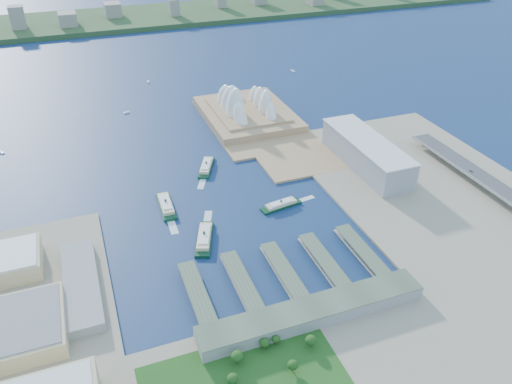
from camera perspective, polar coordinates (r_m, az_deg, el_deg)
name	(u,v)px	position (r m, az deg, el deg)	size (l,w,h in m)	color
ground	(243,234)	(528.56, -1.48, -4.79)	(3000.00, 3000.00, 0.00)	#0E2545
east_land	(460,212)	(602.95, 22.31, -2.17)	(240.00, 500.00, 3.00)	gray
peninsula	(253,122)	(770.96, -0.32, 8.00)	(135.00, 220.00, 3.00)	#A38059
far_shore	(119,19)	(1420.87, -15.40, 18.51)	(2200.00, 260.00, 12.00)	#2D4926
opera_house	(247,99)	(775.59, -1.02, 10.60)	(134.00, 180.00, 58.00)	white
toaster_building	(366,153)	(654.11, 12.48, 4.36)	(45.00, 155.00, 35.00)	gray
expressway	(511,201)	(632.97, 27.11, -0.94)	(26.00, 340.00, 11.85)	gray
ferry_wharves	(283,272)	(475.53, 3.16, -9.09)	(184.00, 90.00, 9.30)	#465540
terminal_building	(313,312)	(434.03, 6.52, -13.49)	(200.00, 28.00, 12.00)	gray
far_skyline	(118,7)	(1394.38, -15.49, 19.67)	(1900.00, 140.00, 55.00)	gray
ferry_a	(166,203)	(574.98, -10.27, -1.30)	(14.61, 57.39, 10.85)	#0D341D
ferry_b	(206,165)	(645.52, -5.70, 3.06)	(13.80, 54.23, 10.25)	#0D341D
ferry_c	(204,236)	(518.62, -5.93, -5.05)	(14.95, 58.71, 11.10)	#0D341D
ferry_d	(281,204)	(567.80, 2.88, -1.33)	(12.47, 49.00, 9.27)	#0D341D
boat_a	(0,152)	(768.06, -27.25, 4.12)	(3.70, 14.80, 2.85)	white
boat_b	(126,112)	(831.55, -14.60, 8.80)	(3.50, 10.00, 2.70)	white
boat_c	(293,71)	(997.55, 4.21, 13.66)	(3.47, 11.88, 2.67)	white
boat_e	(148,81)	(958.66, -12.21, 12.24)	(3.42, 10.76, 2.64)	white
car_c	(471,171)	(663.06, 23.35, 2.24)	(2.05, 5.05, 1.47)	slate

